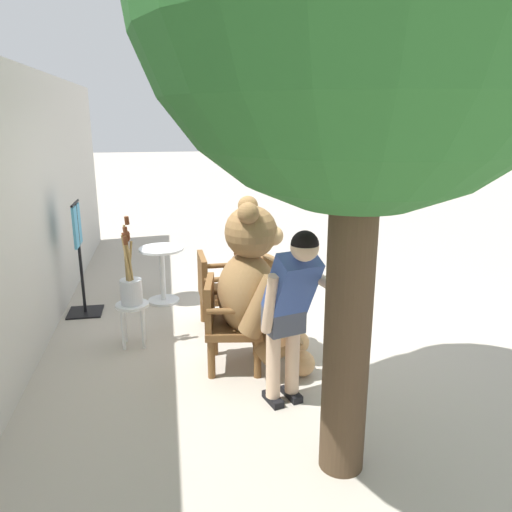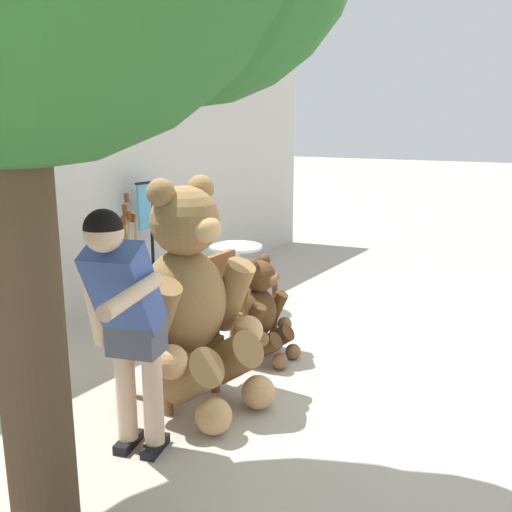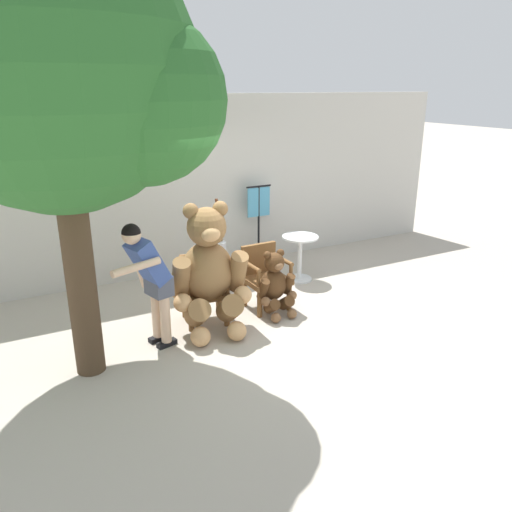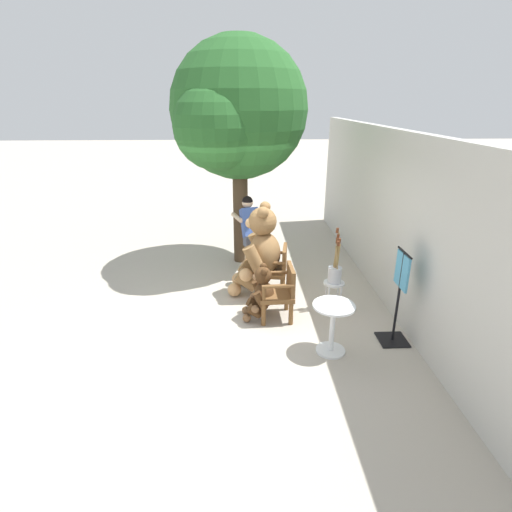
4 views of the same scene
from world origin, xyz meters
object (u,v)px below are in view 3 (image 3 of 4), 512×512
at_px(white_stool, 219,265).
at_px(clothing_display_stand, 259,224).
at_px(person_visitor, 149,274).
at_px(teddy_bear_large, 209,269).
at_px(wooden_chair_left, 203,287).
at_px(brush_bucket, 219,246).
at_px(round_side_table, 300,253).
at_px(patio_tree, 70,76).
at_px(teddy_bear_small, 275,284).
at_px(wooden_chair_right, 264,275).

xyz_separation_m(white_stool, clothing_display_stand, (1.01, 0.64, 0.36)).
bearing_deg(white_stool, person_visitor, -137.04).
xyz_separation_m(person_visitor, clothing_display_stand, (2.42, 1.96, -0.19)).
xyz_separation_m(teddy_bear_large, person_visitor, (-0.77, -0.14, 0.12)).
bearing_deg(white_stool, clothing_display_stand, 32.55).
bearing_deg(clothing_display_stand, white_stool, -147.45).
height_order(wooden_chair_left, white_stool, wooden_chair_left).
bearing_deg(brush_bucket, round_side_table, -13.73).
bearing_deg(patio_tree, teddy_bear_large, 15.23).
relative_size(teddy_bear_large, teddy_bear_small, 1.81).
xyz_separation_m(wooden_chair_right, white_stool, (-0.28, 0.91, -0.11)).
bearing_deg(white_stool, patio_tree, -142.69).
distance_m(wooden_chair_left, teddy_bear_large, 0.42).
distance_m(person_visitor, brush_bucket, 1.95).
bearing_deg(white_stool, teddy_bear_large, -118.56).
distance_m(teddy_bear_small, patio_tree, 3.48).
relative_size(wooden_chair_right, white_stool, 1.87).
bearing_deg(round_side_table, brush_bucket, 166.27).
distance_m(wooden_chair_left, wooden_chair_right, 0.90).
height_order(wooden_chair_left, brush_bucket, brush_bucket).
xyz_separation_m(wooden_chair_right, person_visitor, (-1.69, -0.40, 0.45)).
xyz_separation_m(person_visitor, white_stool, (1.41, 1.32, -0.55)).
xyz_separation_m(wooden_chair_left, round_side_table, (1.86, 0.61, -0.01)).
xyz_separation_m(wooden_chair_left, teddy_bear_small, (0.90, -0.29, -0.03)).
relative_size(wooden_chair_right, teddy_bear_large, 0.53).
height_order(wooden_chair_left, patio_tree, patio_tree).
bearing_deg(round_side_table, teddy_bear_small, -136.63).
height_order(white_stool, patio_tree, patio_tree).
bearing_deg(brush_bucket, white_stool, -47.55).
relative_size(teddy_bear_small, white_stool, 1.94).
relative_size(brush_bucket, round_side_table, 1.27).
bearing_deg(brush_bucket, clothing_display_stand, 32.44).
distance_m(wooden_chair_left, teddy_bear_small, 0.94).
distance_m(person_visitor, clothing_display_stand, 3.12).
bearing_deg(wooden_chair_left, round_side_table, 18.32).
relative_size(wooden_chair_left, teddy_bear_small, 0.97).
bearing_deg(teddy_bear_large, wooden_chair_right, 16.22).
bearing_deg(clothing_display_stand, wooden_chair_left, -136.26).
xyz_separation_m(teddy_bear_large, teddy_bear_small, (0.92, -0.02, -0.35)).
xyz_separation_m(teddy_bear_small, round_side_table, (0.96, 0.90, 0.01)).
height_order(white_stool, brush_bucket, brush_bucket).
height_order(wooden_chair_right, teddy_bear_small, teddy_bear_small).
height_order(teddy_bear_small, brush_bucket, brush_bucket).
distance_m(white_stool, brush_bucket, 0.31).
distance_m(wooden_chair_right, brush_bucket, 0.98).
relative_size(wooden_chair_right, clothing_display_stand, 0.63).
bearing_deg(teddy_bear_large, round_side_table, 25.13).
distance_m(brush_bucket, patio_tree, 3.48).
bearing_deg(person_visitor, patio_tree, -158.76).
bearing_deg(brush_bucket, wooden_chair_right, -73.15).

